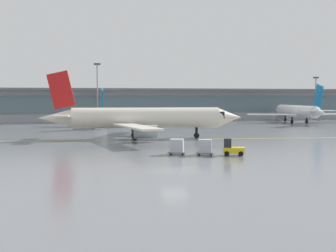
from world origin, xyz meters
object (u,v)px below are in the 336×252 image
gate_airplane_2 (297,111)px  apron_light_mast_2 (316,96)px  baggage_tug (232,148)px  apron_light_mast_1 (97,90)px  taxiing_regional_jet (143,118)px  gate_airplane_1 (101,115)px  cargo_dolly_trailing (177,146)px  cargo_dolly_lead (205,147)px

gate_airplane_2 → apron_light_mast_2: apron_light_mast_2 is taller
gate_airplane_2 → baggage_tug: size_ratio=10.73×
gate_airplane_2 → apron_light_mast_1: bearing=81.2°
taxiing_regional_jet → gate_airplane_1: bearing=104.0°
apron_light_mast_1 → apron_light_mast_2: size_ratio=1.23×
apron_light_mast_2 → baggage_tug: bearing=-127.6°
taxiing_regional_jet → baggage_tug: size_ratio=11.97×
baggage_tug → cargo_dolly_trailing: baggage_tug is taller
taxiing_regional_jet → cargo_dolly_trailing: size_ratio=13.85×
taxiing_regional_jet → apron_light_mast_1: size_ratio=2.13×
cargo_dolly_trailing → baggage_tug: bearing=-0.0°
taxiing_regional_jet → apron_light_mast_1: (-3.82, 50.07, 5.43)m
baggage_tug → cargo_dolly_lead: (-3.07, 1.14, 0.16)m
apron_light_mast_1 → apron_light_mast_2: 67.13m
taxiing_regional_jet → gate_airplane_2: bearing=43.0°
baggage_tug → apron_light_mast_1: bearing=118.4°
gate_airplane_2 → cargo_dolly_trailing: (-49.57, -58.32, -2.06)m
gate_airplane_1 → baggage_tug: gate_airplane_1 is taller
cargo_dolly_lead → cargo_dolly_trailing: same height
baggage_tug → apron_light_mast_2: (56.70, 73.59, 6.45)m
taxiing_regional_jet → apron_light_mast_1: bearing=101.2°
baggage_tug → cargo_dolly_trailing: (-6.35, 2.37, 0.16)m
gate_airplane_2 → apron_light_mast_2: 19.14m
gate_airplane_2 → cargo_dolly_lead: (-46.29, -59.54, -2.06)m
apron_light_mast_1 → cargo_dolly_trailing: bearing=-86.8°
cargo_dolly_trailing → apron_light_mast_2: (63.05, 71.22, 6.29)m
cargo_dolly_lead → apron_light_mast_2: bearing=70.9°
gate_airplane_2 → cargo_dolly_trailing: 76.57m
cargo_dolly_lead → cargo_dolly_trailing: bearing=180.0°
cargo_dolly_trailing → apron_light_mast_2: apron_light_mast_2 is taller
baggage_tug → gate_airplane_2: bearing=75.0°
baggage_tug → gate_airplane_1: bearing=121.0°
baggage_tug → cargo_dolly_trailing: 6.78m
baggage_tug → cargo_dolly_lead: size_ratio=1.16×
cargo_dolly_trailing → apron_light_mast_2: bearing=68.9°
gate_airplane_2 → baggage_tug: bearing=150.0°
apron_light_mast_2 → gate_airplane_1: bearing=-167.6°
gate_airplane_2 → apron_light_mast_1: apron_light_mast_1 is taller
cargo_dolly_trailing → apron_light_mast_2: 95.33m
taxiing_regional_jet → cargo_dolly_lead: 23.50m
gate_airplane_1 → cargo_dolly_lead: bearing=-169.6°
gate_airplane_2 → baggage_tug: gate_airplane_2 is taller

